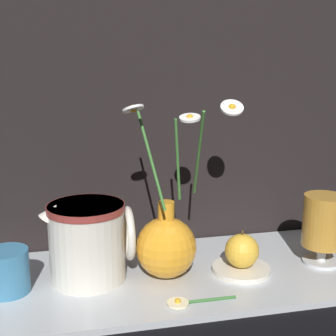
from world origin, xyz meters
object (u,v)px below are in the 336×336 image
object	(u,v)px
yellow_mug	(6,271)
ceramic_pitcher	(89,239)
vase_with_flowers	(167,244)
orange_fruit	(242,251)
tea_glass	(324,223)

from	to	relation	value
yellow_mug	ceramic_pitcher	bearing A→B (deg)	7.81
ceramic_pitcher	vase_with_flowers	bearing A→B (deg)	-7.72
yellow_mug	orange_fruit	distance (m)	0.42
tea_glass	orange_fruit	xyz separation A→B (m)	(-0.17, -0.00, -0.04)
ceramic_pitcher	tea_glass	distance (m)	0.45
yellow_mug	ceramic_pitcher	distance (m)	0.15
vase_with_flowers	yellow_mug	size ratio (longest dim) A/B	3.80
ceramic_pitcher	orange_fruit	distance (m)	0.28
vase_with_flowers	tea_glass	world-z (taller)	vase_with_flowers
tea_glass	orange_fruit	distance (m)	0.17
vase_with_flowers	yellow_mug	bearing A→B (deg)	-179.87
yellow_mug	orange_fruit	xyz separation A→B (m)	(0.42, -0.01, 0.00)
orange_fruit	vase_with_flowers	bearing A→B (deg)	174.05
yellow_mug	tea_glass	world-z (taller)	tea_glass
vase_with_flowers	yellow_mug	world-z (taller)	vase_with_flowers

